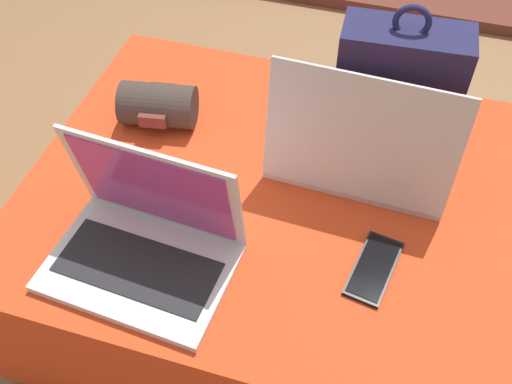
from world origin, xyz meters
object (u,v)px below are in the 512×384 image
(laptop_far, at_px, (362,148))
(cell_phone, at_px, (374,268))
(backpack, at_px, (393,104))
(laptop_near, at_px, (145,240))
(wrist_brace, at_px, (158,105))

(laptop_far, height_order, cell_phone, laptop_far)
(backpack, bearing_deg, cell_phone, 89.07)
(laptop_near, bearing_deg, cell_phone, 16.91)
(laptop_far, xyz_separation_m, cell_phone, (0.07, -0.24, -0.05))
(backpack, relative_size, wrist_brace, 3.05)
(laptop_near, distance_m, laptop_far, 0.47)
(backpack, height_order, wrist_brace, backpack)
(laptop_near, relative_size, wrist_brace, 1.95)
(backpack, bearing_deg, laptop_far, 81.08)
(cell_phone, relative_size, backpack, 0.30)
(cell_phone, height_order, wrist_brace, wrist_brace)
(laptop_near, distance_m, cell_phone, 0.41)
(laptop_far, distance_m, backpack, 0.49)
(laptop_far, relative_size, cell_phone, 2.32)
(wrist_brace, bearing_deg, cell_phone, -26.21)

